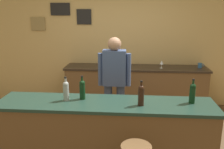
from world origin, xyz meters
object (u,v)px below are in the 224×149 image
wine_bottle_b (82,89)px  wine_glass_b (162,63)px  wine_bottle_c (141,94)px  coffee_mug (200,65)px  wine_glass_a (100,61)px  bartender (114,80)px  wine_bottle_d (192,92)px  wine_bottle_a (66,90)px

wine_bottle_b → wine_glass_b: bearing=57.6°
wine_bottle_c → coffee_mug: bearing=59.9°
coffee_mug → wine_glass_a: bearing=-178.3°
bartender → wine_bottle_d: bearing=-40.5°
wine_bottle_a → wine_bottle_c: size_ratio=1.00×
wine_bottle_d → wine_bottle_b: bearing=178.8°
wine_bottle_a → wine_bottle_c: 0.93m
bartender → wine_bottle_a: bearing=-120.9°
wine_glass_a → bartender: bearing=-71.8°
bartender → wine_glass_b: bearing=51.0°
bartender → wine_bottle_c: 1.07m
wine_glass_a → wine_glass_b: same height
wine_bottle_d → wine_glass_a: bearing=124.9°
wine_bottle_c → wine_bottle_d: size_ratio=1.00×
wine_bottle_c → wine_glass_b: size_ratio=1.97×
wine_bottle_a → wine_bottle_d: (1.55, 0.04, 0.00)m
wine_glass_b → coffee_mug: size_ratio=1.24×
wine_bottle_a → bartender: bearing=59.1°
wine_bottle_b → wine_glass_a: size_ratio=1.97×
wine_bottle_c → wine_glass_a: bearing=109.8°
wine_bottle_b → coffee_mug: size_ratio=2.45×
wine_bottle_a → wine_glass_b: 2.41m
wine_glass_b → coffee_mug: 0.78m
wine_bottle_a → wine_bottle_b: same height
wine_bottle_c → coffee_mug: wine_bottle_c is taller
wine_bottle_c → wine_bottle_a: bearing=174.6°
wine_glass_b → bartender: bearing=-129.0°
wine_glass_a → wine_bottle_c: bearing=-70.2°
wine_bottle_c → coffee_mug: (1.24, 2.15, -0.11)m
bartender → wine_bottle_b: 0.91m
bartender → wine_bottle_d: size_ratio=5.29×
bartender → wine_glass_a: bartender is taller
wine_bottle_b → wine_glass_b: 2.25m
wine_bottle_c → wine_glass_b: wine_bottle_c is taller
wine_glass_b → wine_bottle_b: bearing=-122.4°
wine_bottle_d → wine_glass_b: wine_bottle_d is taller
wine_glass_b → coffee_mug: (0.77, 0.10, -0.06)m
wine_bottle_b → wine_glass_a: 1.94m
wine_bottle_b → wine_glass_b: size_ratio=1.97×
wine_bottle_a → wine_bottle_c: same height
wine_bottle_d → coffee_mug: (0.62, 2.02, -0.11)m
bartender → wine_bottle_d: bartender is taller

